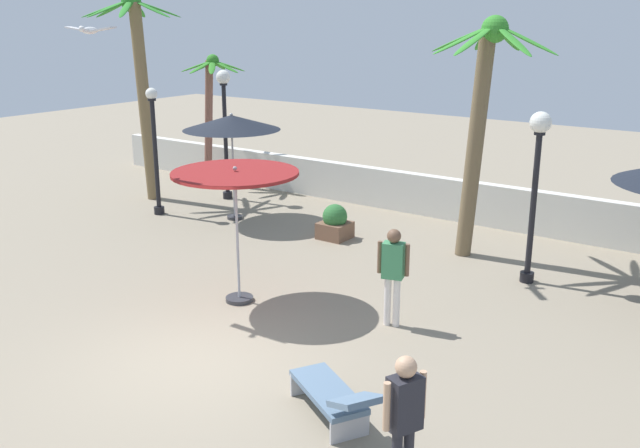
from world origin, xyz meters
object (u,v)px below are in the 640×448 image
object	(u,v)px
lounge_chair_0	(335,395)
lamp_post_1	(536,170)
palm_tree_2	(210,101)
guest_1	(404,414)
palm_tree_1	(140,73)
planter	(335,223)
seagull_0	(89,30)
guest_0	(393,268)
patio_umbrella_0	(232,123)
patio_umbrella_1	(235,182)
lamp_post_2	(155,146)
palm_tree_0	(481,110)
lamp_post_0	(225,116)

from	to	relation	value
lounge_chair_0	lamp_post_1	bearing A→B (deg)	87.56
palm_tree_2	guest_1	bearing A→B (deg)	-38.86
palm_tree_1	planter	world-z (taller)	palm_tree_1
palm_tree_1	lamp_post_1	bearing A→B (deg)	-1.18
seagull_0	palm_tree_1	bearing A→B (deg)	133.76
guest_0	guest_1	xyz separation A→B (m)	(2.38, -3.93, -0.00)
patio_umbrella_0	palm_tree_2	distance (m)	4.19
lamp_post_1	guest_0	size ratio (longest dim) A/B	1.97
patio_umbrella_1	lamp_post_2	size ratio (longest dim) A/B	0.77
guest_0	palm_tree_0	bearing A→B (deg)	94.72
patio_umbrella_0	planter	bearing A→B (deg)	2.38
palm_tree_1	lamp_post_2	distance (m)	2.60
patio_umbrella_0	lamp_post_0	bearing A→B (deg)	137.40
lamp_post_0	lamp_post_2	world-z (taller)	lamp_post_0
guest_0	patio_umbrella_0	bearing A→B (deg)	153.04
palm_tree_1	lounge_chair_0	xyz separation A→B (m)	(11.29, -6.77, -3.22)
palm_tree_2	guest_0	xyz separation A→B (m)	(10.02, -6.06, -1.58)
palm_tree_0	seagull_0	size ratio (longest dim) A/B	4.31
patio_umbrella_0	lamp_post_1	bearing A→B (deg)	-0.06
lamp_post_2	guest_1	world-z (taller)	lamp_post_2
palm_tree_0	patio_umbrella_1	bearing A→B (deg)	-117.14
lamp_post_0	lamp_post_2	bearing A→B (deg)	-99.08
guest_0	palm_tree_2	bearing A→B (deg)	148.84
patio_umbrella_1	lamp_post_2	bearing A→B (deg)	150.49
lamp_post_2	planter	xyz separation A→B (m)	(5.13, 0.97, -1.50)
patio_umbrella_1	guest_1	size ratio (longest dim) A/B	1.49
palm_tree_1	lamp_post_0	bearing A→B (deg)	32.52
palm_tree_2	lamp_post_0	world-z (taller)	palm_tree_2
lamp_post_0	patio_umbrella_0	bearing A→B (deg)	-42.60
patio_umbrella_1	lamp_post_0	distance (m)	7.87
patio_umbrella_1	lounge_chair_0	xyz separation A→B (m)	(3.82, -2.39, -1.90)
lounge_chair_0	planter	world-z (taller)	planter
patio_umbrella_0	lounge_chair_0	xyz separation A→B (m)	(7.67, -6.54, -2.15)
palm_tree_2	planter	bearing A→B (deg)	-21.29
palm_tree_2	guest_0	distance (m)	11.81
guest_1	planter	bearing A→B (deg)	128.66
patio_umbrella_0	lamp_post_0	size ratio (longest dim) A/B	0.75
palm_tree_0	guest_0	size ratio (longest dim) A/B	2.97
lamp_post_2	guest_1	distance (m)	12.93
lamp_post_0	lounge_chair_0	xyz separation A→B (m)	(9.30, -8.04, -2.02)
palm_tree_1	patio_umbrella_0	bearing A→B (deg)	-3.62
palm_tree_1	lamp_post_0	distance (m)	2.65
palm_tree_2	seagull_0	size ratio (longest dim) A/B	3.36
palm_tree_2	palm_tree_0	bearing A→B (deg)	-10.58
palm_tree_0	palm_tree_1	size ratio (longest dim) A/B	0.89
palm_tree_0	planter	xyz separation A→B (m)	(-3.27, -0.69, -2.90)
seagull_0	planter	world-z (taller)	seagull_0
patio_umbrella_1	palm_tree_2	xyz separation A→B (m)	(-7.12, 6.77, 0.34)
lamp_post_0	lamp_post_2	size ratio (longest dim) A/B	1.10
palm_tree_0	lamp_post_0	bearing A→B (deg)	175.17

